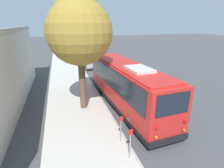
{
  "coord_description": "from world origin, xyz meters",
  "views": [
    {
      "loc": [
        -10.57,
        4.62,
        6.1
      ],
      "look_at": [
        2.54,
        0.64,
        1.3
      ],
      "focal_mm": 28.0,
      "sensor_mm": 36.0,
      "label": 1
    }
  ],
  "objects_px": {
    "parked_sedan_black": "(77,49)",
    "shuttle_bus": "(126,83)",
    "street_tree": "(79,28)",
    "parked_sedan_silver": "(91,63)",
    "parked_sedan_blue": "(83,55)",
    "sign_post_near": "(130,144)",
    "sign_post_far": "(121,129)"
  },
  "relations": [
    {
      "from": "parked_sedan_black",
      "to": "shuttle_bus",
      "type": "bearing_deg",
      "value": -178.03
    },
    {
      "from": "shuttle_bus",
      "to": "street_tree",
      "type": "distance_m",
      "value": 5.08
    },
    {
      "from": "parked_sedan_silver",
      "to": "street_tree",
      "type": "relative_size",
      "value": 0.51
    },
    {
      "from": "shuttle_bus",
      "to": "parked_sedan_black",
      "type": "relative_size",
      "value": 2.5
    },
    {
      "from": "parked_sedan_black",
      "to": "parked_sedan_blue",
      "type": "bearing_deg",
      "value": -177.5
    },
    {
      "from": "shuttle_bus",
      "to": "sign_post_near",
      "type": "bearing_deg",
      "value": 157.36
    },
    {
      "from": "parked_sedan_black",
      "to": "sign_post_far",
      "type": "relative_size",
      "value": 2.89
    },
    {
      "from": "parked_sedan_blue",
      "to": "parked_sedan_black",
      "type": "relative_size",
      "value": 1.07
    },
    {
      "from": "parked_sedan_black",
      "to": "sign_post_far",
      "type": "bearing_deg",
      "value": 178.43
    },
    {
      "from": "parked_sedan_black",
      "to": "street_tree",
      "type": "distance_m",
      "value": 27.99
    },
    {
      "from": "shuttle_bus",
      "to": "parked_sedan_silver",
      "type": "height_order",
      "value": "shuttle_bus"
    },
    {
      "from": "shuttle_bus",
      "to": "parked_sedan_blue",
      "type": "relative_size",
      "value": 2.34
    },
    {
      "from": "sign_post_near",
      "to": "parked_sedan_blue",
      "type": "bearing_deg",
      "value": -3.26
    },
    {
      "from": "parked_sedan_silver",
      "to": "street_tree",
      "type": "height_order",
      "value": "street_tree"
    },
    {
      "from": "parked_sedan_blue",
      "to": "parked_sedan_black",
      "type": "height_order",
      "value": "parked_sedan_blue"
    },
    {
      "from": "shuttle_bus",
      "to": "parked_sedan_black",
      "type": "bearing_deg",
      "value": -2.27
    },
    {
      "from": "shuttle_bus",
      "to": "street_tree",
      "type": "relative_size",
      "value": 1.32
    },
    {
      "from": "parked_sedan_blue",
      "to": "sign_post_near",
      "type": "bearing_deg",
      "value": -179.7
    },
    {
      "from": "parked_sedan_silver",
      "to": "parked_sedan_black",
      "type": "xyz_separation_m",
      "value": [
        14.81,
        0.31,
        -0.01
      ]
    },
    {
      "from": "street_tree",
      "to": "sign_post_near",
      "type": "height_order",
      "value": "street_tree"
    },
    {
      "from": "parked_sedan_blue",
      "to": "sign_post_near",
      "type": "distance_m",
      "value": 25.94
    },
    {
      "from": "parked_sedan_blue",
      "to": "street_tree",
      "type": "bearing_deg",
      "value": 175.65
    },
    {
      "from": "parked_sedan_black",
      "to": "parked_sedan_silver",
      "type": "bearing_deg",
      "value": -178.17
    },
    {
      "from": "parked_sedan_silver",
      "to": "street_tree",
      "type": "bearing_deg",
      "value": 168.04
    },
    {
      "from": "sign_post_near",
      "to": "parked_sedan_silver",
      "type": "bearing_deg",
      "value": -4.76
    },
    {
      "from": "parked_sedan_blue",
      "to": "street_tree",
      "type": "relative_size",
      "value": 0.56
    },
    {
      "from": "sign_post_far",
      "to": "sign_post_near",
      "type": "bearing_deg",
      "value": 180.0
    },
    {
      "from": "sign_post_near",
      "to": "shuttle_bus",
      "type": "bearing_deg",
      "value": -19.02
    },
    {
      "from": "shuttle_bus",
      "to": "sign_post_near",
      "type": "distance_m",
      "value": 5.86
    },
    {
      "from": "parked_sedan_silver",
      "to": "sign_post_near",
      "type": "height_order",
      "value": "sign_post_near"
    },
    {
      "from": "parked_sedan_silver",
      "to": "street_tree",
      "type": "distance_m",
      "value": 13.89
    },
    {
      "from": "parked_sedan_silver",
      "to": "sign_post_far",
      "type": "height_order",
      "value": "sign_post_far"
    }
  ]
}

